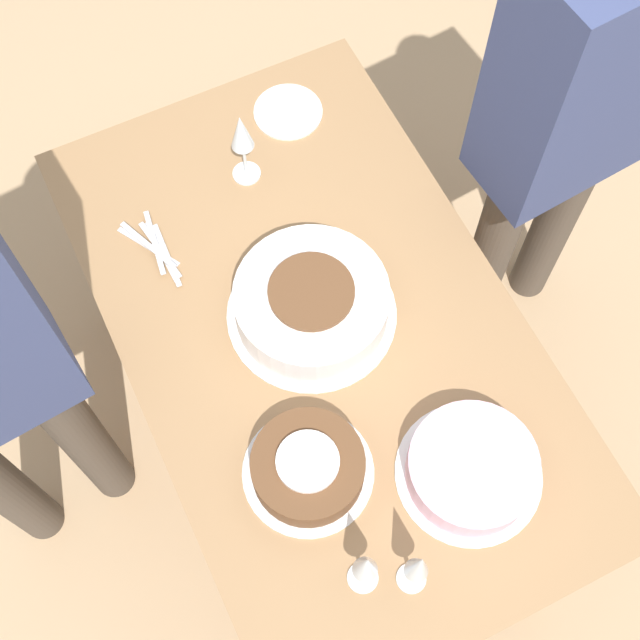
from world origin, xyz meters
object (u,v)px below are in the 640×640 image
object	(u,v)px
cake_front_chocolate	(308,467)
person_watching	(576,107)
cake_center_white	(314,303)
wine_glass_extra	(242,135)
wine_glass_near	(366,566)
wine_glass_far	(419,566)
cake_back_decorated	(471,469)

from	to	relation	value
cake_front_chocolate	person_watching	xyz separation A→B (m)	(-0.42, 0.85, 0.16)
cake_front_chocolate	person_watching	bearing A→B (deg)	116.52
cake_center_white	wine_glass_extra	world-z (taller)	wine_glass_extra
wine_glass_near	person_watching	distance (m)	1.07
wine_glass_near	wine_glass_extra	bearing A→B (deg)	169.42
wine_glass_near	cake_center_white	bearing A→B (deg)	163.68
wine_glass_near	wine_glass_far	bearing A→B (deg)	63.14
wine_glass_near	person_watching	bearing A→B (deg)	127.80
wine_glass_far	person_watching	size ratio (longest dim) A/B	0.14
wine_glass_extra	wine_glass_near	bearing A→B (deg)	-10.58
cake_front_chocolate	wine_glass_far	distance (m)	0.30
cake_front_chocolate	wine_glass_extra	distance (m)	0.74
cake_back_decorated	wine_glass_far	world-z (taller)	wine_glass_far
cake_back_decorated	wine_glass_extra	xyz separation A→B (m)	(-0.85, -0.11, 0.11)
wine_glass_near	cake_back_decorated	bearing A→B (deg)	107.19
person_watching	cake_center_white	bearing A→B (deg)	4.18
cake_center_white	cake_back_decorated	distance (m)	0.47
cake_center_white	wine_glass_far	xyz separation A→B (m)	(0.59, -0.08, 0.09)
cake_back_decorated	person_watching	size ratio (longest dim) A/B	0.19
wine_glass_near	wine_glass_extra	distance (m)	0.95
cake_center_white	person_watching	xyz separation A→B (m)	(-0.11, 0.68, 0.15)
wine_glass_far	cake_back_decorated	bearing A→B (deg)	122.84
cake_center_white	cake_front_chocolate	bearing A→B (deg)	-27.61
wine_glass_far	cake_center_white	bearing A→B (deg)	172.53
wine_glass_near	wine_glass_far	world-z (taller)	wine_glass_far
wine_glass_extra	person_watching	world-z (taller)	person_watching
person_watching	wine_glass_extra	bearing A→B (deg)	-28.02
cake_front_chocolate	wine_glass_far	bearing A→B (deg)	17.72
cake_back_decorated	cake_center_white	bearing A→B (deg)	-164.89
cake_center_white	cake_back_decorated	world-z (taller)	cake_center_white
wine_glass_far	wine_glass_extra	xyz separation A→B (m)	(-0.98, 0.09, 0.01)
cake_center_white	wine_glass_near	xyz separation A→B (m)	(0.54, -0.16, 0.08)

